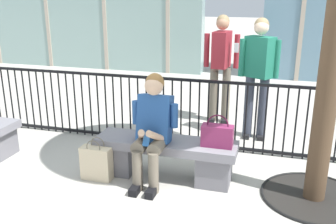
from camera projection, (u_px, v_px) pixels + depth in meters
name	position (u px, v px, depth m)	size (l,w,h in m)	color
ground_plane	(166.00, 176.00, 4.33)	(60.00, 60.00, 0.00)	#B2ADA3
stone_bench	(166.00, 155.00, 4.25)	(1.60, 0.44, 0.45)	slate
seated_person_with_phone	(152.00, 126.00, 4.04)	(0.52, 0.66, 1.21)	#6B6051
handbag_on_bench	(217.00, 135.00, 3.99)	(0.34, 0.15, 0.36)	#7A234C
shopping_bag	(97.00, 163.00, 4.22)	(0.35, 0.15, 0.49)	beige
bystander_at_railing	(258.00, 70.00, 5.21)	(0.55, 0.39, 1.71)	#383D4C
bystander_further_back	(221.00, 61.00, 5.89)	(0.55, 0.41, 1.71)	#6B6051
plaza_railing	(185.00, 113.00, 5.04)	(8.77, 0.04, 0.95)	black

